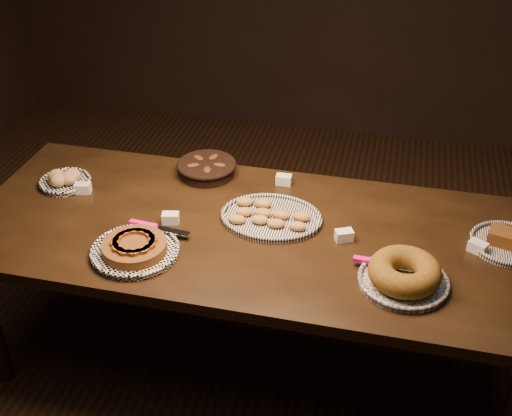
% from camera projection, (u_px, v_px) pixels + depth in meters
% --- Properties ---
extents(ground, '(5.00, 5.00, 0.00)m').
position_uv_depth(ground, '(252.00, 356.00, 3.07)').
color(ground, black).
rests_on(ground, ground).
extents(buffet_table, '(2.40, 1.00, 0.75)m').
position_uv_depth(buffet_table, '(252.00, 243.00, 2.69)').
color(buffet_table, black).
rests_on(buffet_table, ground).
extents(apple_tart_plate, '(0.35, 0.35, 0.07)m').
position_uv_depth(apple_tart_plate, '(135.00, 248.00, 2.50)').
color(apple_tart_plate, white).
rests_on(apple_tart_plate, buffet_table).
extents(madeleine_platter, '(0.43, 0.35, 0.05)m').
position_uv_depth(madeleine_platter, '(270.00, 217.00, 2.69)').
color(madeleine_platter, black).
rests_on(madeleine_platter, buffet_table).
extents(bundt_cake_plate, '(0.36, 0.34, 0.10)m').
position_uv_depth(bundt_cake_plate, '(404.00, 274.00, 2.33)').
color(bundt_cake_plate, black).
rests_on(bundt_cake_plate, buffet_table).
extents(croissant_basket, '(0.33, 0.33, 0.07)m').
position_uv_depth(croissant_basket, '(207.00, 167.00, 3.00)').
color(croissant_basket, black).
rests_on(croissant_basket, buffet_table).
extents(bread_roll_plate, '(0.24, 0.24, 0.07)m').
position_uv_depth(bread_roll_plate, '(65.00, 180.00, 2.93)').
color(bread_roll_plate, white).
rests_on(bread_roll_plate, buffet_table).
extents(loaf_plate, '(0.30, 0.30, 0.07)m').
position_uv_depth(loaf_plate, '(508.00, 242.00, 2.54)').
color(loaf_plate, black).
rests_on(loaf_plate, buffet_table).
extents(tent_cards, '(1.79, 0.47, 0.04)m').
position_uv_depth(tent_cards, '(266.00, 212.00, 2.71)').
color(tent_cards, white).
rests_on(tent_cards, buffet_table).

